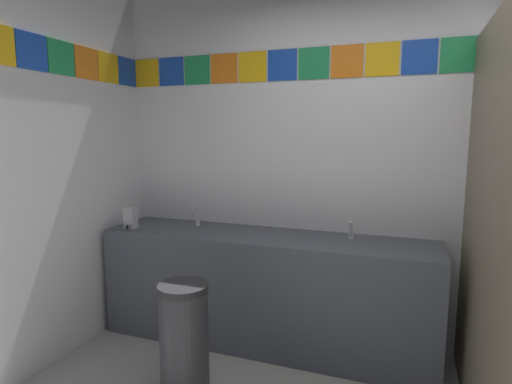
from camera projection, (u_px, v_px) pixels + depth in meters
The scene contains 6 objects.
wall_back at pixel (414, 158), 2.86m from camera, with size 4.49×0.09×2.75m.
vanity_counter at pixel (264, 288), 3.04m from camera, with size 2.42×0.55×0.82m.
faucet_left at pixel (196, 220), 3.27m from camera, with size 0.04×0.10×0.14m.
faucet_right at pixel (351, 232), 2.85m from camera, with size 0.04×0.10×0.14m.
soap_dispenser at pixel (130, 218), 3.19m from camera, with size 0.09×0.09×0.16m.
trash_bin at pixel (184, 343), 2.38m from camera, with size 0.29×0.29×0.71m.
Camera 1 is at (-0.04, -1.41, 1.55)m, focal length 28.93 mm.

